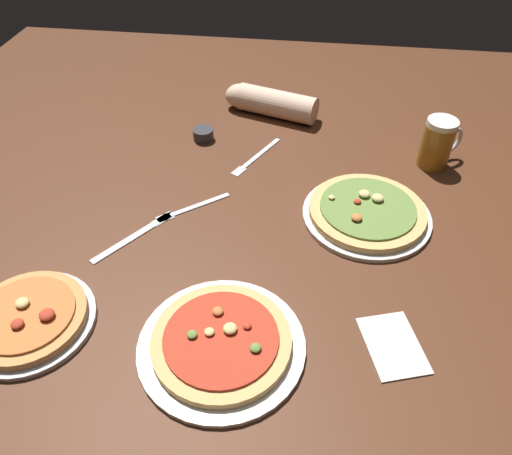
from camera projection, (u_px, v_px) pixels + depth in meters
ground_plane at (256, 238)px, 1.20m from camera, size 2.40×2.40×0.03m
pizza_plate_near at (28, 319)px, 0.98m from camera, size 0.26×0.26×0.05m
pizza_plate_far at (367, 212)px, 1.22m from camera, size 0.32×0.32×0.05m
pizza_plate_side at (221, 343)px, 0.94m from camera, size 0.33×0.33×0.05m
beer_mug_dark at (438, 143)px, 1.36m from camera, size 0.12×0.10×0.14m
ramekin_sauce at (203, 134)px, 1.49m from camera, size 0.06×0.06×0.03m
napkin_folded at (393, 345)px, 0.95m from camera, size 0.14×0.17×0.01m
fork_left at (256, 157)px, 1.43m from camera, size 0.12×0.21×0.01m
knife_right at (135, 236)px, 1.18m from camera, size 0.15×0.21×0.01m
fork_spare at (192, 207)px, 1.26m from camera, size 0.17×0.14×0.01m
diner_arm at (268, 102)px, 1.59m from camera, size 0.31×0.16×0.09m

